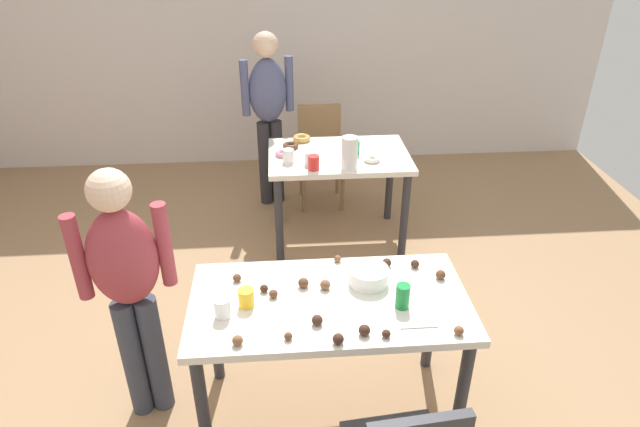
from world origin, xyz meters
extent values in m
plane|color=#9E7A56|center=(0.00, 0.00, 0.00)|extent=(6.40, 6.40, 0.00)
cube|color=silver|center=(0.00, 3.20, 1.30)|extent=(6.40, 0.10, 2.60)
cube|color=silver|center=(0.10, -0.23, 0.73)|extent=(1.34, 0.69, 0.04)
cylinder|color=#2D2D33|center=(-0.51, -0.51, 0.35)|extent=(0.06, 0.06, 0.71)
cylinder|color=#2D2D33|center=(0.70, -0.51, 0.35)|extent=(0.06, 0.06, 0.71)
cylinder|color=#2D2D33|center=(-0.51, 0.06, 0.35)|extent=(0.06, 0.06, 0.71)
cylinder|color=#2D2D33|center=(0.70, 0.06, 0.35)|extent=(0.06, 0.06, 0.71)
cube|color=silver|center=(0.33, 1.51, 0.73)|extent=(1.06, 0.71, 0.04)
cylinder|color=#2D2D33|center=(-0.14, 1.22, 0.35)|extent=(0.06, 0.06, 0.71)
cylinder|color=#2D2D33|center=(0.80, 1.22, 0.35)|extent=(0.06, 0.06, 0.71)
cylinder|color=#2D2D33|center=(-0.14, 1.81, 0.35)|extent=(0.06, 0.06, 0.71)
cylinder|color=#2D2D33|center=(0.80, 1.81, 0.35)|extent=(0.06, 0.06, 0.71)
cube|color=olive|center=(0.25, 2.15, 0.43)|extent=(0.41, 0.41, 0.04)
cube|color=olive|center=(0.24, 2.33, 0.66)|extent=(0.38, 0.05, 0.42)
cylinder|color=olive|center=(0.42, 1.98, 0.21)|extent=(0.04, 0.04, 0.41)
cylinder|color=olive|center=(0.08, 1.98, 0.21)|extent=(0.04, 0.04, 0.41)
cylinder|color=olive|center=(0.41, 2.32, 0.21)|extent=(0.04, 0.04, 0.41)
cylinder|color=olive|center=(0.07, 2.32, 0.21)|extent=(0.04, 0.04, 0.41)
cylinder|color=#383D4C|center=(-0.91, -0.15, 0.36)|extent=(0.11, 0.11, 0.72)
cylinder|color=#383D4C|center=(-0.80, -0.12, 0.36)|extent=(0.11, 0.11, 0.72)
ellipsoid|color=#9E3842|center=(-0.85, -0.13, 0.97)|extent=(0.35, 0.26, 0.51)
sphere|color=beige|center=(-0.85, -0.13, 1.33)|extent=(0.19, 0.19, 0.19)
cylinder|color=#9E3842|center=(-1.04, -0.17, 1.01)|extent=(0.08, 0.08, 0.43)
cylinder|color=#9E3842|center=(-0.67, -0.10, 1.01)|extent=(0.08, 0.08, 0.43)
cylinder|color=#28282D|center=(-0.15, 2.22, 0.38)|extent=(0.11, 0.11, 0.77)
cylinder|color=#28282D|center=(-0.25, 2.19, 0.38)|extent=(0.11, 0.11, 0.77)
ellipsoid|color=#4C5175|center=(-0.20, 2.20, 1.04)|extent=(0.36, 0.28, 0.54)
sphere|color=beige|center=(-0.20, 2.20, 1.42)|extent=(0.21, 0.21, 0.21)
cylinder|color=#4C5175|center=(-0.02, 2.25, 1.08)|extent=(0.09, 0.09, 0.46)
cylinder|color=#4C5175|center=(-0.38, 2.16, 1.08)|extent=(0.09, 0.09, 0.46)
cylinder|color=white|center=(0.30, -0.11, 0.79)|extent=(0.20, 0.20, 0.08)
cylinder|color=#198438|center=(0.43, -0.31, 0.81)|extent=(0.07, 0.07, 0.12)
cube|color=silver|center=(0.48, -0.46, 0.75)|extent=(0.17, 0.02, 0.01)
cylinder|color=white|center=(-0.40, -0.31, 0.80)|extent=(0.07, 0.07, 0.10)
cylinder|color=yellow|center=(-0.30, -0.24, 0.80)|extent=(0.07, 0.07, 0.09)
sphere|color=brown|center=(-0.17, -0.19, 0.77)|extent=(0.04, 0.04, 0.04)
sphere|color=brown|center=(-0.11, -0.49, 0.77)|extent=(0.04, 0.04, 0.04)
sphere|color=#3D2319|center=(0.22, -0.49, 0.78)|extent=(0.05, 0.05, 0.05)
sphere|color=#3D2319|center=(-0.22, -0.15, 0.77)|extent=(0.04, 0.04, 0.04)
sphere|color=brown|center=(-0.35, -0.05, 0.77)|extent=(0.04, 0.04, 0.04)
sphere|color=brown|center=(0.64, -0.52, 0.77)|extent=(0.04, 0.04, 0.04)
sphere|color=brown|center=(0.08, -0.15, 0.78)|extent=(0.05, 0.05, 0.05)
sphere|color=#3D2319|center=(0.56, 0.00, 0.77)|extent=(0.04, 0.04, 0.04)
sphere|color=#3D2319|center=(0.02, -0.40, 0.77)|extent=(0.05, 0.05, 0.05)
sphere|color=brown|center=(0.67, -0.11, 0.77)|extent=(0.05, 0.05, 0.05)
sphere|color=brown|center=(-0.02, -0.12, 0.78)|extent=(0.05, 0.05, 0.05)
sphere|color=#3D2319|center=(0.10, -0.53, 0.77)|extent=(0.05, 0.05, 0.05)
sphere|color=#3D2319|center=(0.32, -0.51, 0.77)|extent=(0.04, 0.04, 0.04)
sphere|color=brown|center=(-0.33, -0.51, 0.77)|extent=(0.05, 0.05, 0.05)
sphere|color=#3D2319|center=(0.42, 0.02, 0.77)|extent=(0.05, 0.05, 0.05)
sphere|color=brown|center=(0.17, 0.08, 0.77)|extent=(0.04, 0.04, 0.04)
cylinder|color=white|center=(0.37, 1.24, 0.87)|extent=(0.11, 0.11, 0.24)
cylinder|color=white|center=(-0.06, 1.39, 0.80)|extent=(0.08, 0.08, 0.10)
cylinder|color=green|center=(0.45, 1.50, 0.80)|extent=(0.07, 0.07, 0.11)
cylinder|color=white|center=(0.10, 1.34, 0.80)|extent=(0.08, 0.08, 0.09)
cylinder|color=red|center=(0.12, 1.25, 0.80)|extent=(0.08, 0.08, 0.11)
torus|color=white|center=(0.56, 1.35, 0.77)|extent=(0.12, 0.12, 0.03)
torus|color=brown|center=(-0.03, 1.66, 0.77)|extent=(0.12, 0.12, 0.04)
torus|color=pink|center=(-0.09, 1.51, 0.77)|extent=(0.12, 0.12, 0.04)
torus|color=gold|center=(0.06, 1.80, 0.77)|extent=(0.14, 0.14, 0.04)
camera|label=1|loc=(-0.11, -2.29, 2.39)|focal=30.73mm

